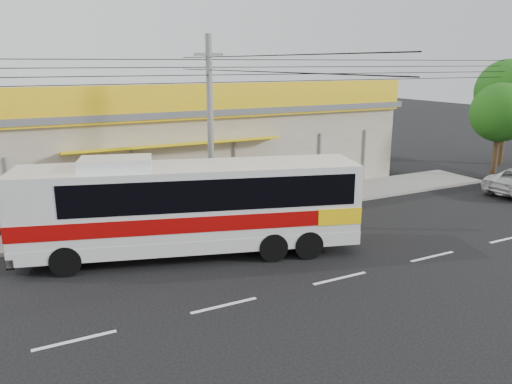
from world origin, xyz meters
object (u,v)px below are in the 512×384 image
utility_pole (209,70)px  tree_near (502,115)px  tree_far (510,94)px  coach_bus (196,202)px

utility_pole → tree_near: bearing=1.8°
tree_far → tree_near: bearing=-146.8°
utility_pole → tree_near: (18.14, 0.57, -2.60)m
utility_pole → tree_near: utility_pole is taller
coach_bus → tree_near: 20.18m
tree_near → coach_bus: bearing=-170.7°
coach_bus → utility_pole: size_ratio=0.35×
utility_pole → tree_near: size_ratio=6.13×
tree_far → coach_bus: bearing=-166.0°
tree_near → tree_far: tree_far is taller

